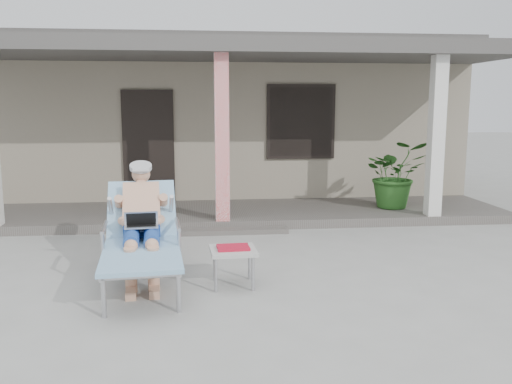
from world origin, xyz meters
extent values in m
plane|color=#9E9E99|center=(0.00, 0.00, 0.00)|extent=(60.00, 60.00, 0.00)
cube|color=gray|center=(0.00, 6.50, 1.50)|extent=(10.00, 5.00, 3.00)
cube|color=#474442|center=(0.00, 6.50, 3.15)|extent=(10.40, 5.40, 0.30)
cube|color=black|center=(-1.30, 3.97, 1.20)|extent=(0.95, 0.06, 2.10)
cube|color=black|center=(1.60, 3.97, 1.65)|extent=(1.20, 0.06, 1.30)
cube|color=black|center=(1.60, 3.96, 1.65)|extent=(1.32, 0.05, 1.42)
cube|color=#605B56|center=(0.00, 3.00, 0.07)|extent=(10.00, 2.00, 0.15)
cube|color=red|center=(0.00, 2.15, 1.45)|extent=(0.22, 0.22, 2.61)
cube|color=silver|center=(3.50, 2.15, 1.45)|extent=(0.22, 0.22, 2.61)
cube|color=#474442|center=(0.00, 3.00, 2.88)|extent=(10.00, 2.30, 0.24)
cube|color=#605B56|center=(0.00, 1.85, 0.04)|extent=(2.00, 0.30, 0.07)
cylinder|color=#B7B7BC|center=(-1.28, -1.38, 0.21)|extent=(0.05, 0.05, 0.41)
cylinder|color=#B7B7BC|center=(-0.58, -1.32, 0.21)|extent=(0.05, 0.05, 0.41)
cylinder|color=#B7B7BC|center=(-1.41, 0.08, 0.21)|extent=(0.05, 0.05, 0.41)
cylinder|color=#B7B7BC|center=(-0.71, 0.14, 0.21)|extent=(0.05, 0.05, 0.41)
cube|color=#B7B7BC|center=(-0.98, -0.83, 0.43)|extent=(0.81, 1.41, 0.03)
cube|color=#9AC6EF|center=(-0.98, -0.83, 0.46)|extent=(0.92, 1.46, 0.04)
cube|color=#B7B7BC|center=(-1.06, 0.16, 0.69)|extent=(0.75, 0.70, 0.55)
cube|color=#9AC6EF|center=(-1.06, 0.16, 0.73)|extent=(0.86, 0.79, 0.62)
cylinder|color=#ADACAF|center=(-1.09, 0.47, 1.22)|extent=(0.29, 0.30, 0.14)
cube|color=silver|center=(-1.02, -0.35, 0.64)|extent=(0.39, 0.29, 0.26)
cube|color=#B1B0AC|center=(-0.01, -0.60, 0.40)|extent=(0.53, 0.53, 0.04)
cylinder|color=#B7B7BC|center=(-0.21, -0.80, 0.19)|extent=(0.04, 0.04, 0.38)
cylinder|color=#B7B7BC|center=(0.19, -0.80, 0.19)|extent=(0.04, 0.04, 0.38)
cylinder|color=#B7B7BC|center=(-0.21, -0.40, 0.19)|extent=(0.04, 0.04, 0.38)
cylinder|color=#B7B7BC|center=(0.19, -0.40, 0.19)|extent=(0.04, 0.04, 0.38)
cube|color=red|center=(-0.01, -0.60, 0.43)|extent=(0.36, 0.28, 0.03)
cube|color=black|center=(-0.01, -0.47, 0.43)|extent=(0.35, 0.04, 0.03)
imported|color=#26591E|center=(3.11, 2.88, 0.75)|extent=(1.17, 1.04, 1.20)
camera|label=1|loc=(-0.37, -6.36, 1.99)|focal=38.00mm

